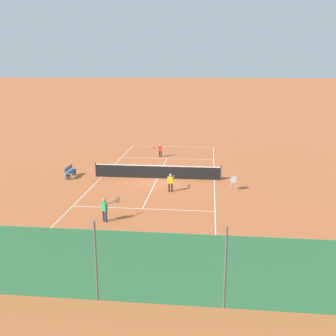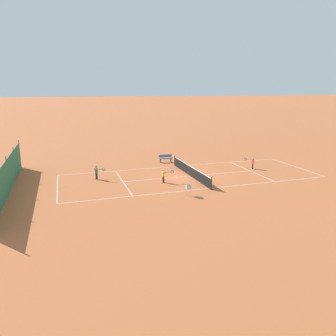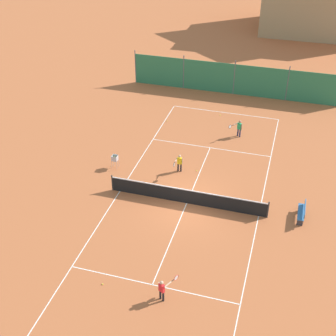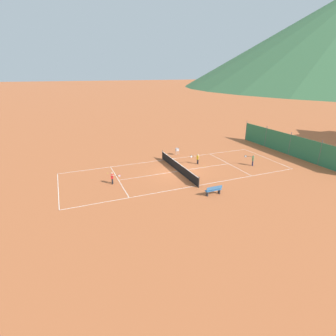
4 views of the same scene
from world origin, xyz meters
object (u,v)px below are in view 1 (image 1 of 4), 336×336
(ball_hopper, at_px, (233,180))
(tennis_net, at_px, (157,172))
(player_far_service, at_px, (171,181))
(player_far_baseline, at_px, (160,149))
(tennis_ball_mid_court, at_px, (154,192))
(player_near_baseline, at_px, (105,208))
(tennis_ball_by_net_left, at_px, (192,157))
(tennis_ball_alley_right, at_px, (130,246))
(tennis_ball_service_box, at_px, (212,231))
(courtside_bench, at_px, (70,171))

(ball_hopper, bearing_deg, tennis_net, -23.49)
(player_far_service, distance_m, player_far_baseline, 10.27)
(tennis_net, height_order, tennis_ball_mid_court, tennis_net)
(player_near_baseline, bearing_deg, tennis_ball_by_net_left, -103.75)
(player_far_service, bearing_deg, ball_hopper, -169.96)
(tennis_ball_alley_right, distance_m, ball_hopper, 10.33)
(player_far_service, height_order, player_near_baseline, player_near_baseline)
(player_near_baseline, distance_m, tennis_ball_service_box, 5.59)
(tennis_ball_service_box, height_order, ball_hopper, ball_hopper)
(courtside_bench, bearing_deg, tennis_net, -175.98)
(player_far_service, bearing_deg, tennis_ball_alley_right, 83.08)
(tennis_ball_mid_court, distance_m, tennis_ball_by_net_left, 10.61)
(courtside_bench, bearing_deg, ball_hopper, 170.96)
(player_far_service, relative_size, player_near_baseline, 0.94)
(tennis_ball_mid_court, bearing_deg, ball_hopper, -167.99)
(tennis_ball_alley_right, bearing_deg, player_far_service, -96.92)
(tennis_ball_mid_court, height_order, courtside_bench, courtside_bench)
(tennis_net, relative_size, ball_hopper, 10.31)
(tennis_ball_mid_court, bearing_deg, tennis_ball_service_box, 122.01)
(player_near_baseline, bearing_deg, player_far_baseline, -93.20)
(courtside_bench, bearing_deg, tennis_ball_mid_court, 155.99)
(tennis_ball_service_box, relative_size, ball_hopper, 0.07)
(ball_hopper, relative_size, courtside_bench, 0.59)
(player_far_baseline, bearing_deg, player_far_service, 101.13)
(tennis_net, bearing_deg, player_far_baseline, -84.28)
(player_far_baseline, relative_size, ball_hopper, 1.32)
(player_near_baseline, xyz_separation_m, tennis_ball_by_net_left, (-3.80, -15.52, -0.70))
(player_far_service, xyz_separation_m, courtside_bench, (7.62, -2.56, -0.25))
(player_far_service, distance_m, tennis_ball_mid_court, 1.29)
(tennis_ball_mid_court, xyz_separation_m, ball_hopper, (-5.06, -1.08, 0.63))
(player_far_baseline, height_order, tennis_ball_alley_right, player_far_baseline)
(player_far_service, relative_size, tennis_ball_mid_court, 18.02)
(tennis_ball_by_net_left, distance_m, courtside_bench, 11.39)
(ball_hopper, bearing_deg, courtside_bench, -9.04)
(ball_hopper, height_order, courtside_bench, ball_hopper)
(player_far_service, xyz_separation_m, tennis_ball_by_net_left, (-0.94, -10.05, -0.66))
(player_far_service, distance_m, courtside_bench, 8.04)
(tennis_net, relative_size, player_far_baseline, 7.83)
(player_near_baseline, bearing_deg, tennis_net, -100.56)
(tennis_net, height_order, courtside_bench, tennis_net)
(player_far_baseline, relative_size, courtside_bench, 0.78)
(player_far_service, relative_size, ball_hopper, 1.34)
(tennis_ball_alley_right, relative_size, courtside_bench, 0.04)
(tennis_ball_alley_right, height_order, courtside_bench, courtside_bench)
(player_far_baseline, xyz_separation_m, tennis_ball_alley_right, (-0.97, 18.38, -0.65))
(player_far_baseline, xyz_separation_m, courtside_bench, (5.64, 7.52, -0.24))
(player_near_baseline, relative_size, courtside_bench, 0.84)
(tennis_ball_by_net_left, bearing_deg, player_far_service, 84.63)
(tennis_ball_alley_right, relative_size, tennis_ball_by_net_left, 1.00)
(player_near_baseline, relative_size, tennis_ball_mid_court, 19.15)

